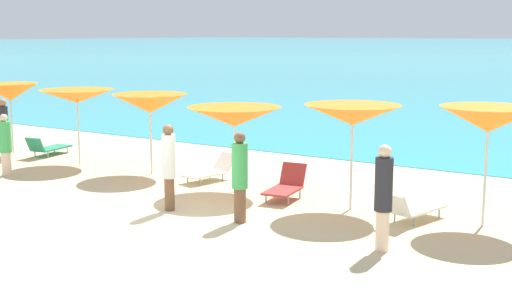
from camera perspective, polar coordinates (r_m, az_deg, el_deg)
name	(u,v)px	position (r m, az deg, el deg)	size (l,w,h in m)	color
ground_plane	(358,153)	(22.57, 8.68, -0.78)	(50.00, 100.00, 0.30)	beige
umbrella_0	(10,92)	(22.57, -20.22, 4.16)	(1.90, 1.90, 2.24)	silver
umbrella_1	(77,96)	(20.07, -15.00, 3.93)	(2.28, 2.28, 2.20)	silver
umbrella_2	(150,104)	(18.30, -9.01, 3.41)	(2.11, 2.11, 2.19)	silver
umbrella_3	(234,117)	(16.01, -1.85, 2.32)	(2.50, 2.50, 2.07)	silver
umbrella_4	(353,115)	(14.45, 8.22, 2.44)	(2.29, 2.29, 2.30)	silver
umbrella_5	(488,120)	(13.81, 19.18, 1.96)	(2.04, 2.04, 2.40)	silver
lounge_chair_1	(48,147)	(21.99, -17.32, -0.27)	(0.80, 1.57, 0.66)	#268C66
lounge_chair_3	(211,170)	(17.50, -3.87, -2.25)	(0.88, 1.59, 0.65)	white
lounge_chair_4	(286,185)	(15.55, 2.57, -3.53)	(0.79, 1.41, 0.77)	#A53333
lounge_chair_6	(412,208)	(14.07, 13.17, -5.32)	(0.94, 1.66, 0.70)	white
beachgoer_0	(169,164)	(14.53, -7.43, -1.70)	(0.29, 0.29, 1.89)	brown
beachgoer_1	(240,175)	(13.51, -1.39, -2.62)	(0.33, 0.33, 1.86)	brown
beachgoer_2	(5,143)	(19.17, -20.57, 0.05)	(0.34, 0.34, 1.68)	beige
beachgoer_3	(4,128)	(21.26, -20.68, 1.32)	(0.29, 0.29, 1.90)	#A3704C
beachgoer_4	(383,194)	(11.94, 10.80, -4.22)	(0.32, 0.32, 1.91)	beige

